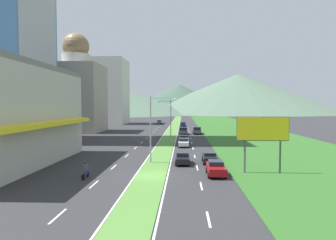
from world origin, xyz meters
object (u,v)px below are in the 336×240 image
(street_lamp_near, at_px, (154,124))
(car_6, at_px, (184,142))
(pickup_truck_1, at_px, (197,130))
(car_0, at_px, (183,158))
(pickup_truck_0, at_px, (183,131))
(car_3, at_px, (216,168))
(motorcycle_rider, at_px, (85,171))
(car_4, at_px, (159,122))
(billboard_roadside, at_px, (263,131))
(street_lamp_mid, at_px, (169,117))
(car_2, at_px, (184,139))
(car_5, at_px, (183,124))
(car_1, at_px, (210,157))

(street_lamp_near, distance_m, car_6, 17.00)
(street_lamp_near, xyz_separation_m, pickup_truck_1, (7.43, 40.03, -4.12))
(car_0, bearing_deg, pickup_truck_0, 179.95)
(car_3, distance_m, motorcycle_rider, 13.75)
(car_4, distance_m, pickup_truck_0, 46.29)
(pickup_truck_0, bearing_deg, billboard_roadside, 11.30)
(car_4, bearing_deg, street_lamp_near, -175.80)
(motorcycle_rider, bearing_deg, billboard_roadside, -80.00)
(street_lamp_near, xyz_separation_m, pickup_truck_0, (3.82, 38.88, -4.12))
(car_6, bearing_deg, street_lamp_mid, -163.09)
(car_2, relative_size, car_5, 1.01)
(car_0, bearing_deg, street_lamp_near, -96.76)
(car_0, height_order, car_3, car_3)
(pickup_truck_1, bearing_deg, motorcycle_rider, -15.67)
(billboard_roadside, xyz_separation_m, car_4, (-18.82, 89.40, -3.93))
(car_1, bearing_deg, car_3, 0.26)
(street_lamp_mid, relative_size, pickup_truck_0, 1.61)
(car_0, distance_m, car_6, 16.42)
(car_0, relative_size, car_2, 1.06)
(pickup_truck_1, xyz_separation_m, motorcycle_rider, (-13.66, -48.68, -0.24))
(car_0, bearing_deg, billboard_roadside, 61.17)
(pickup_truck_1, bearing_deg, car_4, -162.83)
(car_2, relative_size, car_3, 0.95)
(street_lamp_mid, xyz_separation_m, motorcycle_rider, (-6.99, -34.98, -4.28))
(billboard_roadside, xyz_separation_m, car_5, (-8.91, 74.17, -3.92))
(car_0, height_order, car_1, car_0)
(car_1, relative_size, car_6, 0.90)
(billboard_roadside, distance_m, car_3, 6.69)
(car_4, bearing_deg, street_lamp_mid, -173.15)
(car_6, xyz_separation_m, motorcycle_rider, (-10.14, -24.62, -0.03))
(car_6, height_order, pickup_truck_0, pickup_truck_0)
(car_2, relative_size, car_6, 0.85)
(street_lamp_near, xyz_separation_m, car_2, (3.99, 21.72, -4.35))
(billboard_roadside, distance_m, car_5, 74.81)
(pickup_truck_0, bearing_deg, motorcycle_rider, -11.93)
(car_4, xyz_separation_m, pickup_truck_0, (9.99, -45.20, 0.20))
(street_lamp_mid, xyz_separation_m, billboard_roadside, (11.89, -31.65, -0.31))
(street_lamp_near, height_order, car_0, street_lamp_near)
(car_5, height_order, motorcycle_rider, motorcycle_rider)
(car_1, relative_size, pickup_truck_0, 0.80)
(car_6, bearing_deg, motorcycle_rider, -22.37)
(car_3, height_order, car_4, car_3)
(street_lamp_mid, relative_size, billboard_roadside, 1.37)
(motorcycle_rider, bearing_deg, car_3, -81.33)
(car_0, distance_m, car_1, 3.65)
(car_4, bearing_deg, car_5, -146.96)
(street_lamp_mid, relative_size, car_1, 2.01)
(car_4, height_order, motorcycle_rider, motorcycle_rider)
(street_lamp_mid, distance_m, billboard_roadside, 33.81)
(street_lamp_near, height_order, pickup_truck_1, street_lamp_near)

